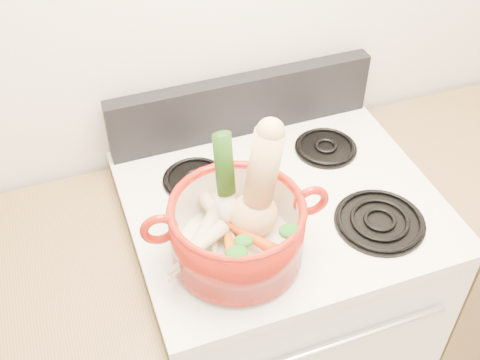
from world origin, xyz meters
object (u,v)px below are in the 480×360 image
object	(u,v)px
dutch_oven	(237,230)
squash	(254,185)
leek	(226,186)
stove_body	(275,310)

from	to	relation	value
dutch_oven	squash	bearing A→B (deg)	34.25
dutch_oven	leek	distance (m)	0.11
stove_body	squash	xyz separation A→B (m)	(-0.12, -0.11, 0.68)
dutch_oven	leek	world-z (taller)	leek
dutch_oven	stove_body	bearing A→B (deg)	44.57
stove_body	leek	xyz separation A→B (m)	(-0.18, -0.09, 0.68)
leek	dutch_oven	bearing A→B (deg)	-85.33
stove_body	leek	world-z (taller)	leek
dutch_oven	squash	size ratio (longest dim) A/B	1.06
squash	dutch_oven	bearing A→B (deg)	-150.14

